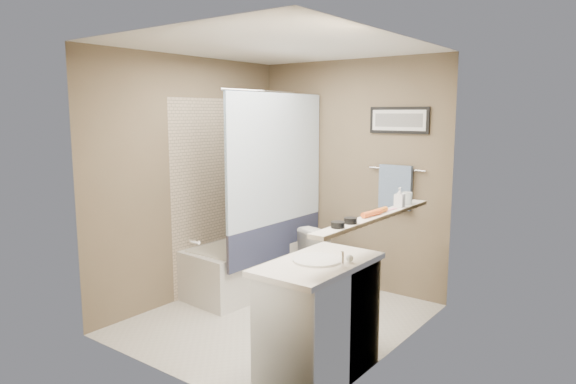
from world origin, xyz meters
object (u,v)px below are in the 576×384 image
Objects in this scene: soap_bottle at (400,197)px; bathtub at (252,265)px; candle_bowl_far at (350,221)px; hair_brush_front at (372,213)px; toilet at (336,260)px; glass_jar at (407,198)px; vanity at (319,322)px; hair_brush_back at (379,211)px; candle_bowl_near at (338,225)px.

bathtub is at bearing 171.55° from soap_bottle.
hair_brush_front reaches higher than candle_bowl_far.
toilet is 7.12× the size of glass_jar.
hair_brush_back reaches higher than vanity.
bathtub is 2.32m from candle_bowl_near.
soap_bottle is at bearing -4.21° from bathtub.
soap_bottle reaches higher than candle_bowl_near.
soap_bottle reaches higher than vanity.
glass_jar is (0.00, 0.61, 0.03)m from hair_brush_front.
glass_jar reaches higher than candle_bowl_far.
toilet is at bearing 134.28° from hair_brush_back.
hair_brush_front and hair_brush_back have the same top height.
bathtub is 6.82× the size of hair_brush_front.
vanity is at bearing -153.63° from candle_bowl_far.
glass_jar is at bearing 174.68° from toilet.
toilet is 3.24× the size of hair_brush_back.
candle_bowl_near is at bearing -90.00° from soap_bottle.
hair_brush_back is 2.20× the size of glass_jar.
bathtub is 1.96m from vanity.
glass_jar is (0.00, 0.91, 0.03)m from candle_bowl_far.
candle_bowl_far is 0.77m from soap_bottle.
candle_bowl_far is at bearing 146.50° from toilet.
candle_bowl_near is at bearing -90.00° from candle_bowl_far.
glass_jar reaches higher than vanity.
hair_brush_front is (0.00, 0.30, 0.00)m from candle_bowl_far.
vanity is 0.76m from candle_bowl_far.
hair_brush_back reaches higher than toilet.
vanity is at bearing 139.60° from toilet.
glass_jar is at bearing 78.12° from vanity.
hair_brush_front is (0.98, -1.11, 0.78)m from toilet.
vanity is 1.18m from soap_bottle.
soap_bottle is (0.00, 0.35, 0.06)m from hair_brush_back.
candle_bowl_near is at bearing -22.26° from vanity.
hair_brush_front reaches higher than bathtub.
toilet is 0.79× the size of vanity.
candle_bowl_near is at bearing -29.52° from bathtub.
hair_brush_back is at bearing 68.42° from vanity.
hair_brush_back is (0.19, 0.50, 0.74)m from vanity.
soap_bottle is at bearing 90.00° from candle_bowl_near.
soap_bottle is at bearing -90.00° from glass_jar.
soap_bottle is (0.98, -0.65, 0.84)m from toilet.
candle_bowl_near is (0.19, -0.07, 0.73)m from vanity.
glass_jar is 0.15m from soap_bottle.
candle_bowl_far is 0.90× the size of glass_jar.
candle_bowl_far is (1.79, -1.03, 0.89)m from bathtub.
toilet is 1.67m from hair_brush_front.
soap_bottle reaches higher than bathtub.
candle_bowl_far is 0.41× the size of hair_brush_front.
hair_brush_back is at bearing 156.15° from toilet.
vanity is at bearing -30.82° from bathtub.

